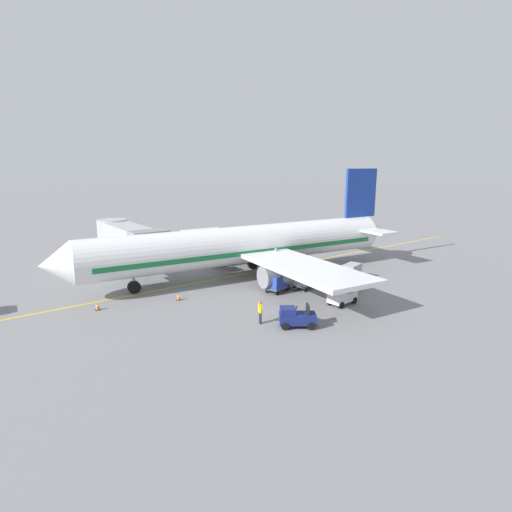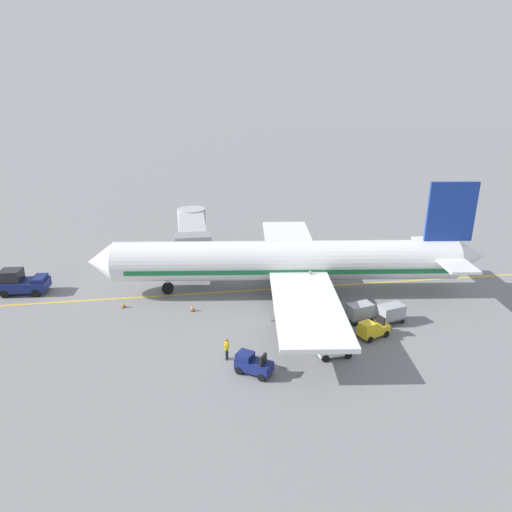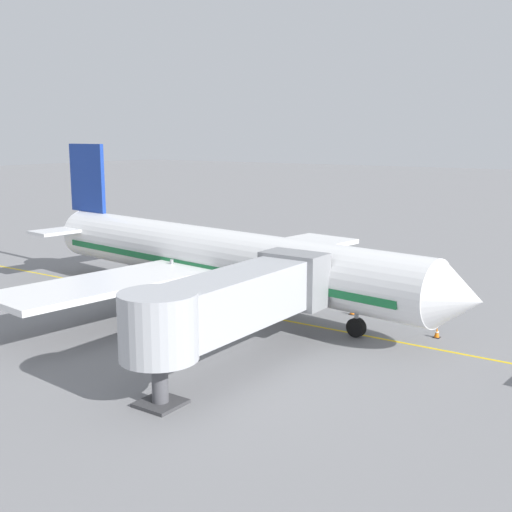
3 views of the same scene
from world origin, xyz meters
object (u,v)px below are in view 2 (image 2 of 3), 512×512
(baggage_tug_lead, at_px, (253,364))
(pushback_tractor, at_px, (22,283))
(baggage_cart_tail_end, at_px, (391,312))
(baggage_cart_second_in_train, at_px, (323,313))
(safety_cone_nose_left, at_px, (123,304))
(jet_bridge, at_px, (193,233))
(ground_crew_wing_walker, at_px, (227,348))
(baggage_cart_front, at_px, (290,311))
(baggage_tug_spare, at_px, (333,348))
(parked_airliner, at_px, (289,261))
(baggage_tug_trailing, at_px, (373,329))
(baggage_cart_third_in_train, at_px, (360,311))
(safety_cone_nose_right, at_px, (192,308))

(baggage_tug_lead, bearing_deg, pushback_tractor, 50.58)
(baggage_cart_tail_end, bearing_deg, baggage_cart_second_in_train, 83.90)
(safety_cone_nose_left, bearing_deg, jet_bridge, -31.39)
(baggage_tug_lead, relative_size, ground_crew_wing_walker, 1.61)
(baggage_cart_tail_end, relative_size, safety_cone_nose_left, 5.05)
(baggage_cart_front, relative_size, baggage_cart_tail_end, 1.00)
(baggage_tug_spare, bearing_deg, baggage_tug_lead, 101.53)
(baggage_tug_spare, bearing_deg, safety_cone_nose_left, 56.79)
(jet_bridge, distance_m, baggage_cart_tail_end, 23.30)
(parked_airliner, height_order, safety_cone_nose_left, parked_airliner)
(ground_crew_wing_walker, bearing_deg, safety_cone_nose_left, 40.70)
(jet_bridge, distance_m, baggage_cart_second_in_train, 19.34)
(baggage_cart_tail_end, bearing_deg, baggage_cart_front, 80.45)
(safety_cone_nose_left, bearing_deg, ground_crew_wing_walker, -139.30)
(baggage_tug_lead, relative_size, baggage_cart_front, 0.92)
(baggage_tug_trailing, height_order, baggage_cart_tail_end, baggage_tug_trailing)
(parked_airliner, height_order, pushback_tractor, parked_airliner)
(parked_airliner, distance_m, baggage_cart_third_in_train, 8.40)
(ground_crew_wing_walker, bearing_deg, jet_bridge, 5.38)
(baggage_tug_lead, bearing_deg, baggage_cart_front, -30.68)
(safety_cone_nose_left, height_order, safety_cone_nose_right, same)
(baggage_cart_front, bearing_deg, safety_cone_nose_left, 71.27)
(baggage_cart_second_in_train, bearing_deg, baggage_cart_tail_end, -96.10)
(baggage_tug_trailing, bearing_deg, ground_crew_wing_walker, 97.27)
(baggage_cart_tail_end, bearing_deg, safety_cone_nose_left, 74.58)
(pushback_tractor, distance_m, baggage_tug_lead, 25.74)
(parked_airliner, distance_m, ground_crew_wing_walker, 12.95)
(jet_bridge, bearing_deg, baggage_tug_spare, -155.61)
(jet_bridge, relative_size, safety_cone_nose_right, 22.81)
(baggage_tug_spare, xyz_separation_m, baggage_cart_tail_end, (4.33, -6.36, 0.24))
(baggage_cart_front, height_order, safety_cone_nose_right, baggage_cart_front)
(parked_airliner, xyz_separation_m, baggage_cart_second_in_train, (-6.59, -1.51, -2.24))
(pushback_tractor, relative_size, baggage_cart_second_in_train, 1.53)
(baggage_cart_tail_end, height_order, safety_cone_nose_left, baggage_cart_tail_end)
(jet_bridge, height_order, baggage_cart_second_in_train, jet_bridge)
(safety_cone_nose_right, bearing_deg, pushback_tractor, 68.78)
(baggage_cart_front, bearing_deg, baggage_cart_tail_end, -99.55)
(baggage_cart_front, distance_m, safety_cone_nose_left, 14.95)
(baggage_cart_third_in_train, height_order, safety_cone_nose_left, baggage_cart_third_in_train)
(pushback_tractor, bearing_deg, ground_crew_wing_walker, -128.15)
(jet_bridge, height_order, ground_crew_wing_walker, jet_bridge)
(parked_airliner, distance_m, jet_bridge, 13.00)
(parked_airliner, bearing_deg, baggage_cart_third_in_train, -144.56)
(parked_airliner, xyz_separation_m, safety_cone_nose_left, (-1.01, 15.23, -2.90))
(pushback_tractor, distance_m, baggage_cart_third_in_train, 31.48)
(baggage_cart_tail_end, bearing_deg, baggage_cart_third_in_train, 76.58)
(baggage_tug_lead, height_order, baggage_cart_front, baggage_tug_lead)
(jet_bridge, xyz_separation_m, baggage_cart_tail_end, (-16.81, -15.94, -2.51))
(baggage_cart_third_in_train, relative_size, safety_cone_nose_right, 5.05)
(parked_airliner, height_order, baggage_cart_tail_end, parked_airliner)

